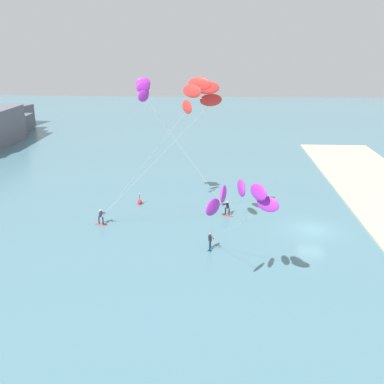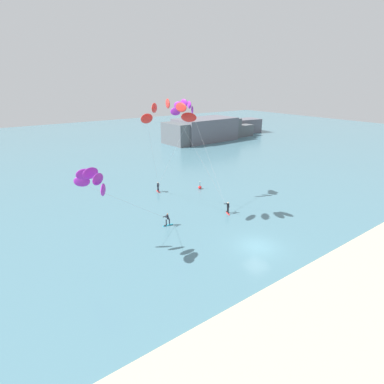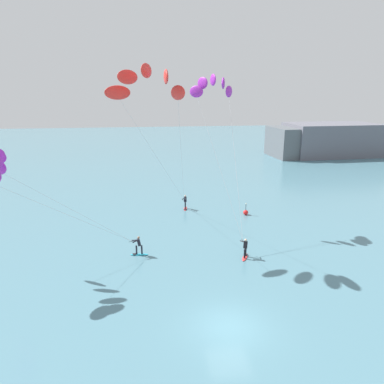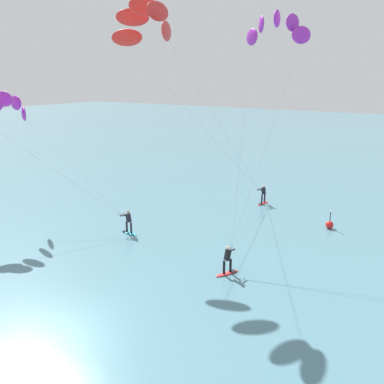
{
  "view_description": "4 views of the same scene",
  "coord_description": "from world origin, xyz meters",
  "px_view_note": "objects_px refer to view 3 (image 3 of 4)",
  "views": [
    {
      "loc": [
        -42.02,
        9.53,
        17.84
      ],
      "look_at": [
        -2.4,
        12.11,
        4.57
      ],
      "focal_mm": 41.29,
      "sensor_mm": 36.0,
      "label": 1
    },
    {
      "loc": [
        -23.07,
        -19.54,
        17.2
      ],
      "look_at": [
        -1.18,
        10.75,
        3.47
      ],
      "focal_mm": 28.41,
      "sensor_mm": 36.0,
      "label": 2
    },
    {
      "loc": [
        -4.52,
        -17.43,
        13.31
      ],
      "look_at": [
        -0.31,
        14.18,
        4.21
      ],
      "focal_mm": 33.42,
      "sensor_mm": 36.0,
      "label": 3
    },
    {
      "loc": [
        12.74,
        -9.69,
        10.66
      ],
      "look_at": [
        -1.85,
        13.1,
        2.88
      ],
      "focal_mm": 37.83,
      "sensor_mm": 36.0,
      "label": 4
    }
  ],
  "objects_px": {
    "kitesurfer_mid_water": "(214,93)",
    "kitesurfer_far_out": "(149,88)",
    "marker_buoy": "(246,212)",
    "kitesurfer_nearshore": "(1,169)"
  },
  "relations": [
    {
      "from": "kitesurfer_far_out",
      "to": "kitesurfer_mid_water",
      "type": "bearing_deg",
      "value": 39.33
    },
    {
      "from": "kitesurfer_mid_water",
      "to": "kitesurfer_far_out",
      "type": "height_order",
      "value": "kitesurfer_far_out"
    },
    {
      "from": "kitesurfer_far_out",
      "to": "marker_buoy",
      "type": "bearing_deg",
      "value": 34.63
    },
    {
      "from": "kitesurfer_nearshore",
      "to": "kitesurfer_mid_water",
      "type": "height_order",
      "value": "kitesurfer_mid_water"
    },
    {
      "from": "kitesurfer_mid_water",
      "to": "kitesurfer_far_out",
      "type": "distance_m",
      "value": 8.03
    },
    {
      "from": "kitesurfer_far_out",
      "to": "marker_buoy",
      "type": "xyz_separation_m",
      "value": [
        10.37,
        7.16,
        -13.17
      ]
    },
    {
      "from": "kitesurfer_far_out",
      "to": "marker_buoy",
      "type": "distance_m",
      "value": 18.23
    },
    {
      "from": "kitesurfer_nearshore",
      "to": "marker_buoy",
      "type": "height_order",
      "value": "kitesurfer_nearshore"
    },
    {
      "from": "kitesurfer_nearshore",
      "to": "marker_buoy",
      "type": "xyz_separation_m",
      "value": [
        20.71,
        10.65,
        -7.81
      ]
    },
    {
      "from": "kitesurfer_nearshore",
      "to": "marker_buoy",
      "type": "bearing_deg",
      "value": 27.21
    }
  ]
}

